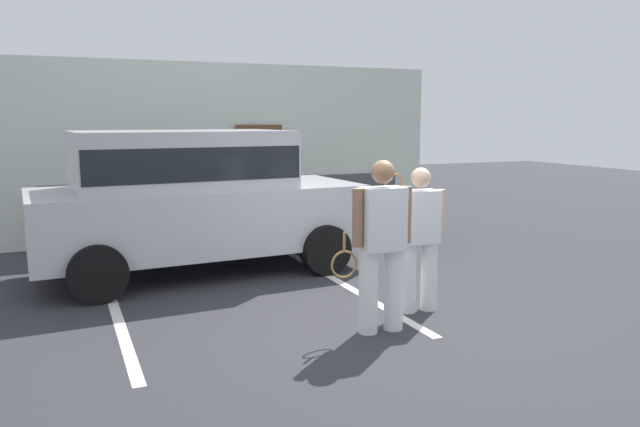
% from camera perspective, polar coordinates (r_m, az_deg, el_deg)
% --- Properties ---
extents(ground_plane, '(40.00, 40.00, 0.00)m').
position_cam_1_polar(ground_plane, '(6.88, 4.93, -10.03)').
color(ground_plane, '#2D2D33').
extents(parking_stripe_0, '(0.12, 4.40, 0.01)m').
position_cam_1_polar(parking_stripe_0, '(7.59, -18.41, -8.64)').
color(parking_stripe_0, silver).
rests_on(parking_stripe_0, ground_plane).
extents(parking_stripe_1, '(0.12, 4.40, 0.01)m').
position_cam_1_polar(parking_stripe_1, '(8.32, 2.34, -6.64)').
color(parking_stripe_1, silver).
rests_on(parking_stripe_1, ground_plane).
extents(house_frontage, '(8.15, 0.40, 3.23)m').
position_cam_1_polar(house_frontage, '(11.86, -8.03, 5.32)').
color(house_frontage, silver).
rests_on(house_frontage, ground_plane).
extents(parked_suv, '(4.70, 2.37, 2.05)m').
position_cam_1_polar(parked_suv, '(8.99, -11.73, 1.76)').
color(parked_suv, '#B7B7BC').
rests_on(parked_suv, ground_plane).
extents(tennis_player_man, '(0.92, 0.29, 1.80)m').
position_cam_1_polar(tennis_player_man, '(6.39, 5.71, -2.86)').
color(tennis_player_man, white).
rests_on(tennis_player_man, ground_plane).
extents(tennis_player_woman, '(0.76, 0.28, 1.67)m').
position_cam_1_polar(tennis_player_woman, '(7.13, 9.15, -2.17)').
color(tennis_player_woman, white).
rests_on(tennis_player_woman, ground_plane).
extents(potted_plant_by_porch, '(0.67, 0.67, 0.89)m').
position_cam_1_polar(potted_plant_by_porch, '(11.77, 7.10, 0.29)').
color(potted_plant_by_porch, gray).
rests_on(potted_plant_by_porch, ground_plane).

